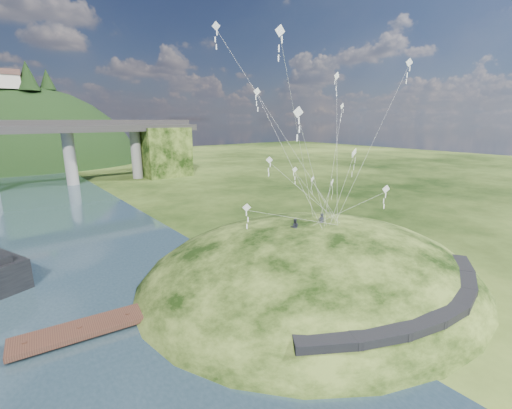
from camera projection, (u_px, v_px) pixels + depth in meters
ground at (263, 307)px, 28.33m from camera, size 320.00×320.00×0.00m
grass_hill at (311, 287)px, 35.00m from camera, size 36.00×32.00×13.00m
footpath at (427, 304)px, 24.84m from camera, size 22.29×5.84×0.83m
wooden_dock at (128, 316)px, 26.20m from camera, size 15.57×4.00×1.10m
kite_flyers at (306, 216)px, 33.59m from camera, size 4.16×1.40×1.91m
kite_swarm at (312, 135)px, 34.15m from camera, size 18.39×14.50×18.68m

